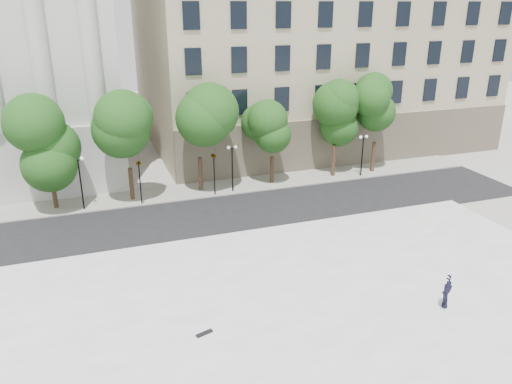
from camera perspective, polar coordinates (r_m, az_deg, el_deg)
plaza at (r=24.64m, az=-3.55°, el=-16.77°), size 44.00×22.00×0.45m
street at (r=37.49m, az=-9.83°, el=-3.50°), size 60.00×8.00×0.02m
far_sidewalk at (r=42.97m, az=-11.22°, el=-0.32°), size 60.00×4.00×0.12m
building_east at (r=60.39m, az=5.59°, el=16.79°), size 36.00×26.15×23.00m
traffic_light_west at (r=40.06m, az=-13.30°, el=3.44°), size 0.62×1.72×4.18m
traffic_light_east at (r=41.03m, az=-4.87°, el=4.40°), size 0.71×1.83×4.22m
person_lying at (r=28.15m, az=20.74°, el=-11.81°), size 1.61×1.87×0.50m
skateboard at (r=24.81m, az=-5.92°, el=-15.77°), size 0.88×0.46×0.09m
street_trees at (r=41.25m, az=-10.55°, el=6.31°), size 44.07×4.43×7.54m
lamp_posts at (r=40.74m, az=-11.09°, el=2.74°), size 37.81×0.28×4.37m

